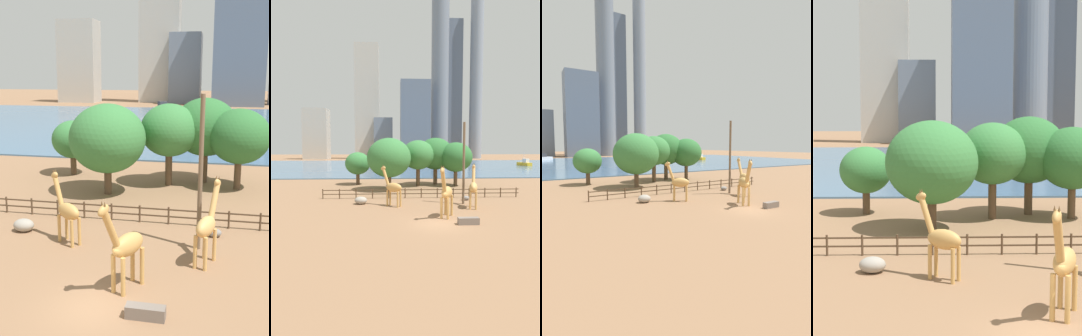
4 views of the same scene
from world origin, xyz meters
TOP-DOWN VIEW (x-y plane):
  - ground_plane at (0.00, 80.00)m, footprint 400.00×400.00m
  - harbor_water at (0.00, 77.00)m, footprint 180.00×86.00m
  - giraffe_tall at (4.96, 6.00)m, footprint 1.56×3.28m
  - giraffe_companion at (1.13, 2.05)m, footprint 2.00×3.27m
  - giraffe_young at (-3.93, 7.24)m, footprint 2.68×2.11m
  - utility_pole at (4.40, 8.01)m, footprint 0.28×0.28m
  - boulder_near_fence at (5.33, 10.24)m, footprint 0.99×0.75m
  - boulder_by_pole at (-7.68, 8.52)m, footprint 1.46×1.18m
  - feeding_trough at (2.59, -0.30)m, footprint 1.80×0.60m
  - enclosure_fence at (-0.06, 12.00)m, footprint 26.12×0.14m
  - tree_left_large at (-4.47, 18.90)m, footprint 6.89×6.89m
  - tree_center_broad at (3.87, 25.00)m, footprint 6.39×6.39m
  - tree_right_tall at (7.13, 23.04)m, footprint 5.73×5.73m
  - tree_left_small at (0.53, 23.21)m, footprint 5.68×5.68m
  - tree_right_small at (-10.22, 25.55)m, footprint 4.52×4.52m
  - boat_sailboat at (-11.52, 105.63)m, footprint 6.68×6.09m
  - skyline_block_central at (-51.36, 145.98)m, footprint 14.76×10.91m
  - skyline_block_left at (-9.49, 147.97)m, footprint 11.61×12.26m
  - skyline_block_right at (9.82, 135.71)m, footprint 17.55×10.99m
  - skyline_tower_short at (-20.01, 151.42)m, footprint 15.36×8.69m

SIDE VIEW (x-z plane):
  - ground_plane at x=0.00m, z-range 0.00..0.00m
  - harbor_water at x=0.00m, z-range 0.00..0.20m
  - boulder_near_fence at x=5.33m, z-range 0.00..0.56m
  - feeding_trough at x=2.59m, z-range 0.00..0.60m
  - boulder_by_pole at x=-7.68m, z-range 0.00..0.88m
  - enclosure_fence at x=-0.06m, z-range 0.11..1.41m
  - boat_sailboat at x=-11.52m, z-range -0.27..2.66m
  - giraffe_young at x=-3.93m, z-range -0.16..4.51m
  - giraffe_tall at x=4.96m, z-range -0.14..4.74m
  - giraffe_companion at x=1.13m, z-range -0.15..4.91m
  - tree_right_small at x=-10.22m, z-range 0.89..6.79m
  - utility_pole at x=4.40m, z-range 0.00..9.60m
  - tree_right_tall at x=7.13m, z-range 1.22..8.86m
  - tree_left_large at x=-4.47m, z-range 0.99..9.21m
  - tree_left_small at x=0.53m, z-range 1.41..9.42m
  - tree_center_broad at x=3.87m, z-range 1.35..9.84m
  - skyline_block_left at x=-9.49m, z-range 0.00..25.89m
  - skyline_block_central at x=-51.36m, z-range 0.00..31.35m
  - skyline_block_right at x=9.82m, z-range 0.00..46.47m
  - skyline_tower_short at x=-20.01m, z-range 0.00..72.89m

